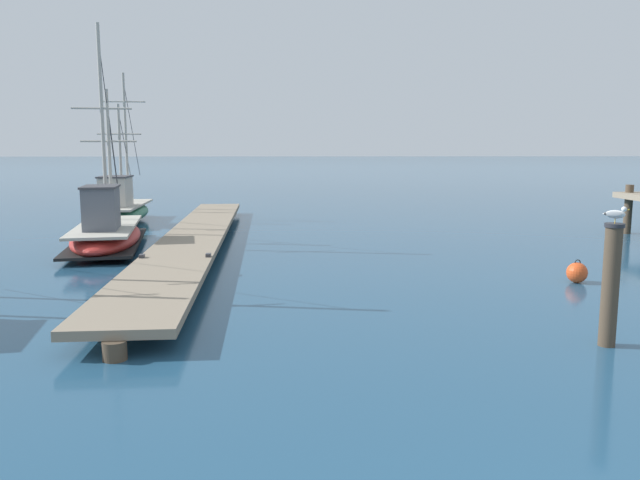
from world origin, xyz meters
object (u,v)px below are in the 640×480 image
object	(u,v)px
perched_seagull	(615,214)
mooring_buoy	(577,273)
fishing_boat_0	(121,208)
fishing_boat_2	(106,232)
mooring_piling	(611,283)

from	to	relation	value
perched_seagull	mooring_buoy	distance (m)	5.19
perched_seagull	fishing_boat_0	bearing A→B (deg)	126.23
perched_seagull	mooring_buoy	world-z (taller)	perched_seagull
fishing_boat_0	mooring_buoy	size ratio (longest dim) A/B	13.29
fishing_boat_2	mooring_buoy	size ratio (longest dim) A/B	12.72
mooring_buoy	perched_seagull	bearing A→B (deg)	-109.20
fishing_boat_0	perched_seagull	size ratio (longest dim) A/B	20.56
fishing_boat_0	fishing_boat_2	size ratio (longest dim) A/B	1.04
perched_seagull	mooring_piling	bearing A→B (deg)	-28.41
fishing_boat_0	mooring_buoy	bearing A→B (deg)	-41.11
fishing_boat_2	perched_seagull	bearing A→B (deg)	-42.43
fishing_boat_0	mooring_piling	bearing A→B (deg)	-53.76
fishing_boat_0	fishing_boat_2	xyz separation A→B (m)	(1.41, -6.74, -0.06)
fishing_boat_2	perched_seagull	world-z (taller)	fishing_boat_2
fishing_boat_0	mooring_piling	world-z (taller)	fishing_boat_0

